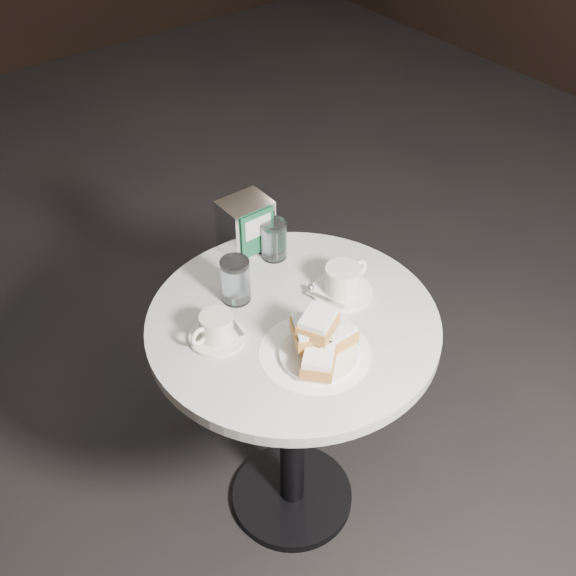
{
  "coord_description": "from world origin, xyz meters",
  "views": [
    {
      "loc": [
        -0.77,
        -0.98,
        1.91
      ],
      "look_at": [
        0.0,
        0.02,
        0.83
      ],
      "focal_mm": 45.0,
      "sensor_mm": 36.0,
      "label": 1
    }
  ],
  "objects_px": {
    "beignet_plate": "(320,342)",
    "water_glass_right": "(274,240)",
    "water_glass_left": "(236,281)",
    "coffee_cup_left": "(216,329)",
    "napkin_dispenser": "(246,225)",
    "cafe_table": "(293,376)",
    "coffee_cup_right": "(343,282)"
  },
  "relations": [
    {
      "from": "cafe_table",
      "to": "coffee_cup_left",
      "type": "relative_size",
      "value": 5.09
    },
    {
      "from": "coffee_cup_right",
      "to": "coffee_cup_left",
      "type": "bearing_deg",
      "value": 165.81
    },
    {
      "from": "cafe_table",
      "to": "coffee_cup_right",
      "type": "distance_m",
      "value": 0.28
    },
    {
      "from": "cafe_table",
      "to": "coffee_cup_right",
      "type": "bearing_deg",
      "value": 1.11
    },
    {
      "from": "water_glass_left",
      "to": "napkin_dispenser",
      "type": "relative_size",
      "value": 0.79
    },
    {
      "from": "cafe_table",
      "to": "napkin_dispenser",
      "type": "distance_m",
      "value": 0.41
    },
    {
      "from": "beignet_plate",
      "to": "napkin_dispenser",
      "type": "distance_m",
      "value": 0.44
    },
    {
      "from": "coffee_cup_left",
      "to": "water_glass_left",
      "type": "height_order",
      "value": "water_glass_left"
    },
    {
      "from": "coffee_cup_left",
      "to": "water_glass_right",
      "type": "distance_m",
      "value": 0.33
    },
    {
      "from": "beignet_plate",
      "to": "coffee_cup_left",
      "type": "relative_size",
      "value": 1.59
    },
    {
      "from": "cafe_table",
      "to": "napkin_dispenser",
      "type": "height_order",
      "value": "napkin_dispenser"
    },
    {
      "from": "water_glass_left",
      "to": "water_glass_right",
      "type": "relative_size",
      "value": 1.08
    },
    {
      "from": "beignet_plate",
      "to": "coffee_cup_right",
      "type": "relative_size",
      "value": 1.41
    },
    {
      "from": "beignet_plate",
      "to": "napkin_dispenser",
      "type": "height_order",
      "value": "napkin_dispenser"
    },
    {
      "from": "cafe_table",
      "to": "beignet_plate",
      "type": "bearing_deg",
      "value": -101.44
    },
    {
      "from": "coffee_cup_right",
      "to": "napkin_dispenser",
      "type": "bearing_deg",
      "value": 100.44
    },
    {
      "from": "beignet_plate",
      "to": "water_glass_right",
      "type": "relative_size",
      "value": 2.18
    },
    {
      "from": "coffee_cup_left",
      "to": "coffee_cup_right",
      "type": "relative_size",
      "value": 0.88
    },
    {
      "from": "cafe_table",
      "to": "water_glass_right",
      "type": "distance_m",
      "value": 0.35
    },
    {
      "from": "napkin_dispenser",
      "to": "coffee_cup_right",
      "type": "bearing_deg",
      "value": -74.38
    },
    {
      "from": "water_glass_right",
      "to": "coffee_cup_left",
      "type": "bearing_deg",
      "value": -150.06
    },
    {
      "from": "coffee_cup_left",
      "to": "beignet_plate",
      "type": "bearing_deg",
      "value": -56.98
    },
    {
      "from": "water_glass_right",
      "to": "napkin_dispenser",
      "type": "bearing_deg",
      "value": 116.03
    },
    {
      "from": "beignet_plate",
      "to": "water_glass_right",
      "type": "xyz_separation_m",
      "value": [
        0.14,
        0.35,
        0.01
      ]
    },
    {
      "from": "coffee_cup_left",
      "to": "napkin_dispenser",
      "type": "bearing_deg",
      "value": 37.02
    },
    {
      "from": "napkin_dispenser",
      "to": "cafe_table",
      "type": "bearing_deg",
      "value": -104.06
    },
    {
      "from": "beignet_plate",
      "to": "coffee_cup_left",
      "type": "height_order",
      "value": "beignet_plate"
    },
    {
      "from": "coffee_cup_left",
      "to": "napkin_dispenser",
      "type": "xyz_separation_m",
      "value": [
        0.25,
        0.24,
        0.04
      ]
    },
    {
      "from": "cafe_table",
      "to": "water_glass_left",
      "type": "bearing_deg",
      "value": 113.59
    },
    {
      "from": "coffee_cup_left",
      "to": "napkin_dispenser",
      "type": "height_order",
      "value": "napkin_dispenser"
    },
    {
      "from": "water_glass_left",
      "to": "water_glass_right",
      "type": "xyz_separation_m",
      "value": [
        0.17,
        0.08,
        -0.0
      ]
    },
    {
      "from": "water_glass_right",
      "to": "napkin_dispenser",
      "type": "relative_size",
      "value": 0.73
    }
  ]
}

